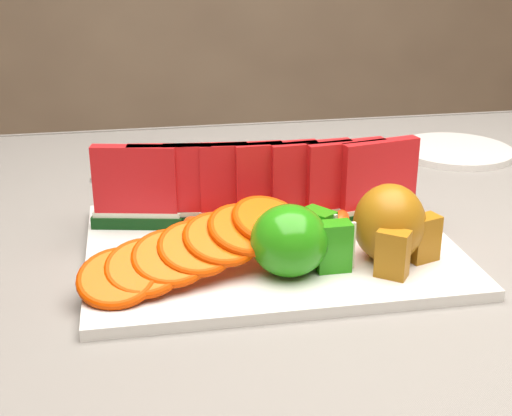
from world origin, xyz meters
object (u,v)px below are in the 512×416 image
(pear_cluster, at_px, (392,226))
(side_plate, at_px, (455,151))
(apple_cluster, at_px, (296,240))
(platter, at_px, (271,248))
(fork, at_px, (127,192))

(pear_cluster, xyz_separation_m, side_plate, (0.25, 0.37, -0.05))
(apple_cluster, height_order, pear_cluster, pear_cluster)
(pear_cluster, bearing_deg, apple_cluster, -176.83)
(platter, xyz_separation_m, side_plate, (0.36, 0.31, -0.00))
(side_plate, distance_m, fork, 0.52)
(apple_cluster, height_order, side_plate, apple_cluster)
(platter, distance_m, fork, 0.27)
(pear_cluster, bearing_deg, fork, 133.82)
(platter, xyz_separation_m, apple_cluster, (0.01, -0.07, 0.04))
(platter, distance_m, pear_cluster, 0.14)
(apple_cluster, bearing_deg, pear_cluster, 3.17)
(pear_cluster, height_order, fork, pear_cluster)
(pear_cluster, bearing_deg, platter, 151.17)
(side_plate, bearing_deg, platter, -139.69)
(side_plate, bearing_deg, pear_cluster, -123.75)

